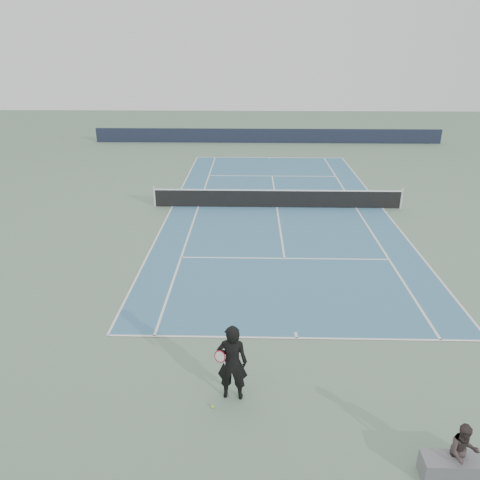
{
  "coord_description": "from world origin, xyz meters",
  "views": [
    {
      "loc": [
        -1.34,
        -23.26,
        7.76
      ],
      "look_at": [
        -1.75,
        -7.17,
        1.1
      ],
      "focal_mm": 35.0,
      "sensor_mm": 36.0,
      "label": 1
    }
  ],
  "objects_px": {
    "tennis_player": "(232,362)",
    "tennis_ball": "(213,407)",
    "tennis_net": "(277,198)",
    "spectator_bench": "(461,459)"
  },
  "relations": [
    {
      "from": "tennis_net",
      "to": "tennis_ball",
      "type": "bearing_deg",
      "value": -98.45
    },
    {
      "from": "tennis_net",
      "to": "spectator_bench",
      "type": "xyz_separation_m",
      "value": [
        2.73,
        -16.49,
        -0.06
      ]
    },
    {
      "from": "tennis_player",
      "to": "tennis_ball",
      "type": "height_order",
      "value": "tennis_player"
    },
    {
      "from": "tennis_ball",
      "to": "tennis_net",
      "type": "bearing_deg",
      "value": 81.55
    },
    {
      "from": "tennis_ball",
      "to": "spectator_bench",
      "type": "bearing_deg",
      "value": -19.57
    },
    {
      "from": "tennis_net",
      "to": "tennis_ball",
      "type": "relative_size",
      "value": 182.51
    },
    {
      "from": "tennis_player",
      "to": "tennis_ball",
      "type": "xyz_separation_m",
      "value": [
        -0.44,
        -0.41,
        -0.95
      ]
    },
    {
      "from": "tennis_net",
      "to": "spectator_bench",
      "type": "bearing_deg",
      "value": -80.6
    },
    {
      "from": "tennis_player",
      "to": "spectator_bench",
      "type": "height_order",
      "value": "tennis_player"
    },
    {
      "from": "tennis_player",
      "to": "spectator_bench",
      "type": "xyz_separation_m",
      "value": [
        4.48,
        -2.16,
        -0.54
      ]
    }
  ]
}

